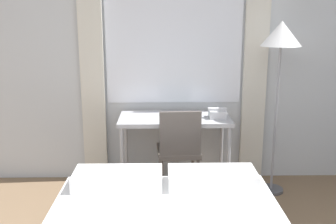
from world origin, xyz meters
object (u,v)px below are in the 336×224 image
standing_lamp (281,44)px  book (184,117)px  desk_chair (179,147)px  telephone (217,113)px  desk (175,124)px

standing_lamp → book: standing_lamp is taller
desk_chair → telephone: desk_chair is taller
desk → telephone: 0.43m
desk_chair → telephone: 0.51m
desk_chair → telephone: size_ratio=4.97×
telephone → standing_lamp: bearing=-2.6°
telephone → book: bearing=-175.1°
desk → desk_chair: bearing=-81.4°
desk → standing_lamp: (0.99, -0.06, 0.79)m
desk → book: book is taller
desk → standing_lamp: bearing=-3.6°
telephone → book: 0.33m
desk → desk_chair: desk_chair is taller
desk_chair → standing_lamp: bearing=6.0°
desk → telephone: size_ratio=6.00×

